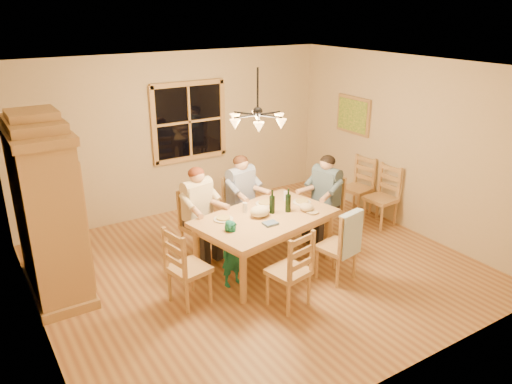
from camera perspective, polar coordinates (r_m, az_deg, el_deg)
floor at (r=6.94m, az=0.17°, el=-8.65°), size 5.50×5.50×0.00m
ceiling at (r=6.09m, az=0.20°, el=14.07°), size 5.50×5.00×0.02m
wall_back at (r=8.52m, az=-8.91°, el=6.53°), size 5.50×0.02×2.70m
wall_left at (r=5.53m, az=-24.71°, el=-3.13°), size 0.02×5.00×2.70m
wall_right at (r=8.13m, az=16.85°, el=5.20°), size 0.02×5.00×2.70m
window at (r=8.52m, az=-7.66°, el=7.98°), size 1.30×0.06×1.30m
painting at (r=8.86m, az=11.04°, el=8.60°), size 0.06×0.78×0.64m
chandelier at (r=6.19m, az=0.19°, el=8.34°), size 0.77×0.68×0.71m
armoire at (r=6.47m, az=-22.66°, el=-2.25°), size 0.66×1.40×2.30m
dining_table at (r=6.69m, az=1.04°, el=-3.51°), size 2.01×1.46×0.76m
chair_far_left at (r=7.17m, az=-6.47°, el=-5.07°), size 0.51×0.50×0.99m
chair_far_right at (r=7.63m, az=-1.62°, el=-3.27°), size 0.51×0.50×0.99m
chair_near_left at (r=6.03m, az=3.72°, el=-10.29°), size 0.51×0.50×0.99m
chair_near_right at (r=6.65m, az=9.14°, el=-7.38°), size 0.51×0.50×0.99m
chair_end_left at (r=6.13m, az=-7.61°, el=-9.90°), size 0.50×0.51×0.99m
chair_end_right at (r=7.70m, az=7.78°, el=-3.23°), size 0.50×0.51×0.99m
adult_woman at (r=6.95m, az=-6.65°, el=-1.08°), size 0.46×0.49×0.87m
adult_plaid_man at (r=7.43m, az=-1.67°, el=0.53°), size 0.46×0.49×0.87m
adult_slate_man at (r=7.50m, az=7.98°, el=0.53°), size 0.49×0.46×0.87m
towel at (r=6.37m, az=10.69°, el=-4.78°), size 0.39×0.17×0.58m
wine_bottle_a at (r=6.67m, az=1.85°, el=-1.11°), size 0.08×0.08×0.33m
wine_bottle_b at (r=6.73m, az=3.69°, el=-0.95°), size 0.08×0.08×0.33m
plate_woman at (r=6.53m, az=-3.76°, el=-3.12°), size 0.26×0.26×0.02m
plate_plaid at (r=7.01m, az=1.01°, el=-1.36°), size 0.26×0.26×0.02m
plate_slate at (r=7.10m, az=5.26°, el=-1.17°), size 0.26×0.26×0.02m
wine_glass_a at (r=6.72m, az=-1.26°, el=-1.79°), size 0.06×0.06×0.14m
wine_glass_b at (r=7.14m, az=3.42°, el=-0.46°), size 0.06×0.06×0.14m
cap at (r=6.81m, az=5.79°, el=-1.73°), size 0.20×0.20×0.11m
napkin at (r=6.39m, az=1.66°, el=-3.61°), size 0.20×0.17×0.03m
cloth_bundle at (r=6.59m, az=0.45°, el=-2.20°), size 0.28×0.22×0.15m
child at (r=6.36m, az=-2.71°, el=-7.02°), size 0.34×0.24×0.89m
chair_spare_front at (r=8.34m, az=13.98°, el=-1.74°), size 0.46×0.48×0.99m
chair_spare_back at (r=8.70m, az=11.39°, el=-0.57°), size 0.48×0.50×0.99m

